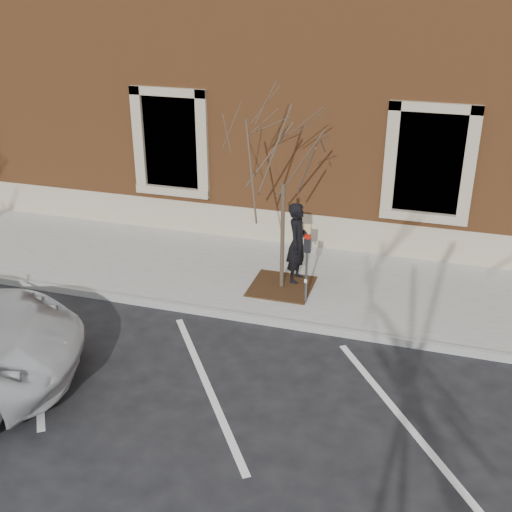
% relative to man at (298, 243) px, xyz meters
% --- Properties ---
extents(ground, '(120.00, 120.00, 0.00)m').
position_rel_man_xyz_m(ground, '(-0.59, -1.62, -1.02)').
color(ground, '#28282B').
rests_on(ground, ground).
extents(sidewalk_near, '(40.00, 3.50, 0.15)m').
position_rel_man_xyz_m(sidewalk_near, '(-0.59, 0.13, -0.95)').
color(sidewalk_near, beige).
rests_on(sidewalk_near, ground).
extents(curb_near, '(40.00, 0.12, 0.15)m').
position_rel_man_xyz_m(curb_near, '(-0.59, -1.67, -0.95)').
color(curb_near, '#9E9E99').
rests_on(curb_near, ground).
extents(parking_stripes, '(28.00, 4.40, 0.01)m').
position_rel_man_xyz_m(parking_stripes, '(-0.59, -3.82, -1.02)').
color(parking_stripes, silver).
rests_on(parking_stripes, ground).
extents(building_civic, '(40.00, 8.62, 8.00)m').
position_rel_man_xyz_m(building_civic, '(-0.59, 6.12, 2.97)').
color(building_civic, brown).
rests_on(building_civic, ground).
extents(man, '(0.47, 0.67, 1.75)m').
position_rel_man_xyz_m(man, '(0.00, 0.00, 0.00)').
color(man, black).
rests_on(man, sidewalk_near).
extents(parking_meter, '(0.13, 0.10, 1.45)m').
position_rel_man_xyz_m(parking_meter, '(0.39, -0.87, 0.14)').
color(parking_meter, '#595B60').
rests_on(parking_meter, sidewalk_near).
extents(tree_grate, '(1.26, 1.26, 0.03)m').
position_rel_man_xyz_m(tree_grate, '(-0.23, -0.38, -0.86)').
color(tree_grate, '#412914').
rests_on(tree_grate, sidewalk_near).
extents(sapling, '(2.45, 2.45, 4.08)m').
position_rel_man_xyz_m(sapling, '(-0.23, -0.38, 1.98)').
color(sapling, '#4A352D').
rests_on(sapling, sidewalk_near).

